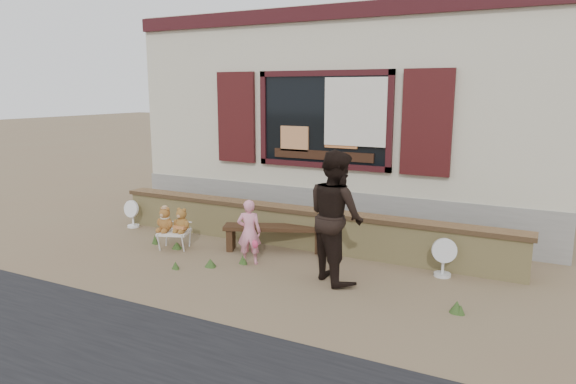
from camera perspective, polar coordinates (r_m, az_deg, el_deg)
The scene contains 12 objects.
ground at distance 7.76m, azimuth -2.04°, elevation -8.04°, with size 80.00×80.00×0.00m, color brown.
shopfront at distance 11.46m, azimuth 9.01°, elevation 8.30°, with size 8.04×5.13×4.00m.
brick_wall at distance 8.50m, azimuth 1.23°, elevation -3.89°, with size 7.10×0.36×0.67m.
bench at distance 8.31m, azimuth -1.54°, elevation -4.51°, with size 1.63×0.95×0.42m.
folding_chair at distance 8.62m, azimuth -12.53°, elevation -4.47°, with size 0.59×0.56×0.29m.
teddy_bear_left at distance 8.61m, azimuth -13.47°, elevation -2.92°, with size 0.30×0.26×0.42m, color brown, non-canonical shape.
teddy_bear_right at distance 8.52m, azimuth -11.70°, elevation -3.02°, with size 0.30×0.26×0.41m, color brown, non-canonical shape.
child at distance 7.67m, azimuth -4.34°, elevation -4.44°, with size 0.36×0.23×0.98m, color pink.
adult at distance 6.94m, azimuth 5.34°, elevation -2.68°, with size 0.87×0.68×1.79m, color black.
fan_left at distance 10.16m, azimuth -16.87°, elevation -2.31°, with size 0.32×0.22×0.53m.
fan_right at distance 7.51m, azimuth 16.88°, elevation -6.93°, with size 0.36×0.24×0.56m.
grass_tufts at distance 7.56m, azimuth -4.34°, elevation -8.06°, with size 5.17×0.93×0.15m.
Camera 1 is at (3.59, -6.38, 2.56)m, focal length 32.00 mm.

